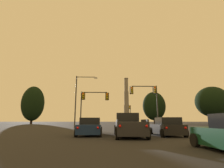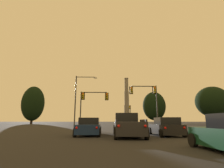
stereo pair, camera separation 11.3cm
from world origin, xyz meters
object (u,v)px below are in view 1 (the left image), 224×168
at_px(hatchback_right_lane_second, 167,127).
at_px(street_lamp, 79,95).
at_px(traffic_light_overhead_right, 148,96).
at_px(traffic_light_overhead_left, 90,100).
at_px(smokestack, 127,105).
at_px(traffic_light_far_right, 130,112).
at_px(pickup_truck_center_lane_second, 129,126).
at_px(sedan_left_lane_second, 90,127).

bearing_deg(hatchback_right_lane_second, street_lamp, 122.61).
bearing_deg(traffic_light_overhead_right, traffic_light_overhead_left, 176.38).
height_order(street_lamp, smokestack, smokestack).
bearing_deg(traffic_light_overhead_right, hatchback_right_lane_second, -97.68).
bearing_deg(traffic_light_overhead_left, hatchback_right_lane_second, -61.25).
distance_m(hatchback_right_lane_second, traffic_light_far_right, 43.50).
height_order(hatchback_right_lane_second, traffic_light_overhead_left, traffic_light_overhead_left).
bearing_deg(traffic_light_far_right, pickup_truck_center_lane_second, -97.69).
distance_m(pickup_truck_center_lane_second, traffic_light_overhead_left, 15.26).
xyz_separation_m(traffic_light_overhead_left, smokestack, (19.58, 122.61, 10.67)).
bearing_deg(smokestack, sedan_left_lane_second, -97.69).
bearing_deg(street_lamp, traffic_light_far_right, 66.92).
xyz_separation_m(sedan_left_lane_second, street_lamp, (-3.21, 13.76, 4.68)).
xyz_separation_m(hatchback_right_lane_second, street_lamp, (-9.47, 14.57, 4.68)).
relative_size(pickup_truck_center_lane_second, traffic_light_overhead_right, 0.82).
bearing_deg(hatchback_right_lane_second, pickup_truck_center_lane_second, -172.52).
xyz_separation_m(traffic_light_overhead_left, street_lamp, (-1.94, 0.84, 0.92)).
bearing_deg(hatchback_right_lane_second, traffic_light_overhead_right, 81.91).
bearing_deg(traffic_light_overhead_left, smokestack, 80.93).
relative_size(hatchback_right_lane_second, traffic_light_far_right, 0.66).
bearing_deg(traffic_light_overhead_right, sedan_left_lane_second, -123.08).
distance_m(traffic_light_overhead_right, traffic_light_overhead_left, 9.35).
distance_m(hatchback_right_lane_second, pickup_truck_center_lane_second, 3.18).
relative_size(hatchback_right_lane_second, smokestack, 0.11).
bearing_deg(traffic_light_overhead_right, traffic_light_far_right, 88.13).
relative_size(sedan_left_lane_second, traffic_light_far_right, 0.76).
distance_m(sedan_left_lane_second, traffic_light_far_right, 43.55).
xyz_separation_m(street_lamp, smokestack, (21.52, 121.77, 9.75)).
relative_size(pickup_truck_center_lane_second, sedan_left_lane_second, 1.17).
height_order(traffic_light_overhead_right, traffic_light_far_right, traffic_light_overhead_right).
relative_size(hatchback_right_lane_second, street_lamp, 0.48).
bearing_deg(street_lamp, traffic_light_overhead_right, -7.26).
xyz_separation_m(traffic_light_overhead_right, smokestack, (10.28, 123.20, 9.98)).
relative_size(traffic_light_far_right, traffic_light_overhead_left, 1.08).
xyz_separation_m(pickup_truck_center_lane_second, traffic_light_overhead_right, (4.92, 13.58, 4.31)).
distance_m(pickup_truck_center_lane_second, street_lamp, 16.91).
height_order(sedan_left_lane_second, traffic_light_overhead_left, traffic_light_overhead_left).
relative_size(pickup_truck_center_lane_second, smokestack, 0.14).
xyz_separation_m(traffic_light_overhead_right, street_lamp, (-11.24, 1.43, 0.23)).
relative_size(street_lamp, smokestack, 0.22).
xyz_separation_m(sedan_left_lane_second, traffic_light_far_right, (9.02, 42.46, 3.44)).
height_order(pickup_truck_center_lane_second, traffic_light_far_right, traffic_light_far_right).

